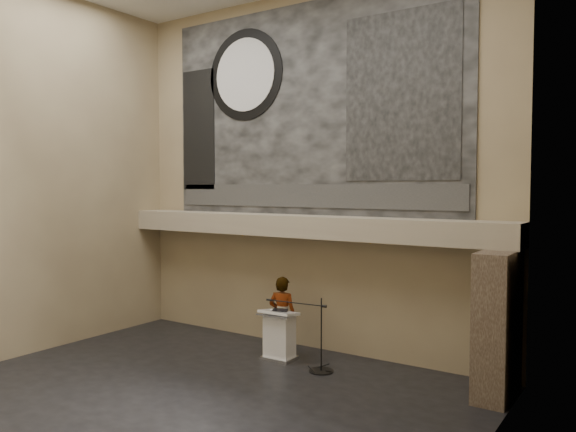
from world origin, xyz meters
The scene contains 19 objects.
floor centered at (0.00, 0.00, 0.00)m, with size 10.00×10.00×0.00m, color black.
wall_back centered at (0.00, 4.00, 4.25)m, with size 10.00×0.02×8.50m, color #826F52.
wall_left centered at (-5.00, 0.00, 4.25)m, with size 0.02×8.00×8.50m, color #826F52.
wall_right centered at (5.00, 0.00, 4.25)m, with size 0.02×8.00×8.50m, color #826F52.
soffit centered at (0.00, 3.60, 2.95)m, with size 10.00×0.80×0.50m, color gray.
sprinkler_left centered at (-1.60, 3.55, 2.67)m, with size 0.04×0.04×0.06m, color #B2893D.
sprinkler_right centered at (1.90, 3.55, 2.67)m, with size 0.04×0.04×0.06m, color #B2893D.
banner centered at (0.00, 3.97, 5.70)m, with size 8.00×0.05×5.00m, color black.
banner_text_strip centered at (0.00, 3.93, 3.65)m, with size 7.76×0.02×0.55m, color #2E2E2E.
banner_clock_rim centered at (-1.80, 3.93, 6.70)m, with size 2.30×2.30×0.02m, color black.
banner_clock_face centered at (-1.80, 3.91, 6.70)m, with size 1.84×1.84×0.02m, color silver.
banner_building_print centered at (2.40, 3.93, 5.80)m, with size 2.60×0.02×3.60m, color black.
banner_brick_print centered at (-3.40, 3.93, 5.40)m, with size 1.10×0.02×3.20m, color black.
stone_pier centered at (4.65, 3.15, 1.35)m, with size 0.60×1.40×2.70m, color #423328.
lectern centered at (0.07, 2.75, 0.55)m, with size 0.80×0.58×1.14m.
binder centered at (0.08, 2.76, 1.12)m, with size 0.33×0.26×0.04m, color black.
papers centered at (-0.07, 2.73, 1.10)m, with size 0.20×0.28×0.01m, color silver.
speaker_person centered at (-0.06, 3.06, 0.91)m, with size 0.66×0.44×1.82m, color silver.
mic_stand centered at (1.20, 2.58, 0.23)m, with size 1.59×0.52×1.55m.
Camera 1 is at (7.10, -7.40, 3.87)m, focal length 35.00 mm.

